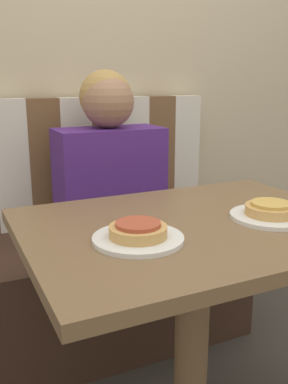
{
  "coord_description": "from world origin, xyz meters",
  "views": [
    {
      "loc": [
        -0.6,
        -0.94,
        1.11
      ],
      "look_at": [
        0.0,
        0.33,
        0.74
      ],
      "focal_mm": 40.0,
      "sensor_mm": 36.0,
      "label": 1
    }
  ],
  "objects": [
    {
      "name": "dining_table",
      "position": [
        0.0,
        0.0,
        0.63
      ],
      "size": [
        0.93,
        0.69,
        0.73
      ],
      "color": "brown",
      "rests_on": "ground_plane"
    },
    {
      "name": "person",
      "position": [
        0.0,
        0.66,
        0.8
      ],
      "size": [
        0.43,
        0.24,
        0.67
      ],
      "color": "#4C237A",
      "rests_on": "booth_seat"
    },
    {
      "name": "pizza_right",
      "position": [
        0.2,
        -0.07,
        0.76
      ],
      "size": [
        0.14,
        0.14,
        0.04
      ],
      "color": "tan",
      "rests_on": "plate_right"
    },
    {
      "name": "plate_left",
      "position": [
        -0.2,
        -0.07,
        0.74
      ],
      "size": [
        0.22,
        0.22,
        0.01
      ],
      "color": "white",
      "rests_on": "dining_table"
    },
    {
      "name": "wall_back",
      "position": [
        0.0,
        0.98,
        1.3
      ],
      "size": [
        7.0,
        0.05,
        2.6
      ],
      "color": "#C6B28E",
      "rests_on": "ground_plane"
    },
    {
      "name": "booth_backrest",
      "position": [
        0.0,
        0.89,
        0.75
      ],
      "size": [
        1.12,
        0.06,
        0.56
      ],
      "color": "brown",
      "rests_on": "booth_seat"
    },
    {
      "name": "pizza_left",
      "position": [
        -0.2,
        -0.07,
        0.76
      ],
      "size": [
        0.14,
        0.14,
        0.04
      ],
      "color": "tan",
      "rests_on": "plate_left"
    },
    {
      "name": "booth_seat",
      "position": [
        0.0,
        0.66,
        0.24
      ],
      "size": [
        1.12,
        0.54,
        0.47
      ],
      "color": "#382319",
      "rests_on": "ground_plane"
    },
    {
      "name": "plate_right",
      "position": [
        0.2,
        -0.07,
        0.74
      ],
      "size": [
        0.22,
        0.22,
        0.01
      ],
      "color": "white",
      "rests_on": "dining_table"
    }
  ]
}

